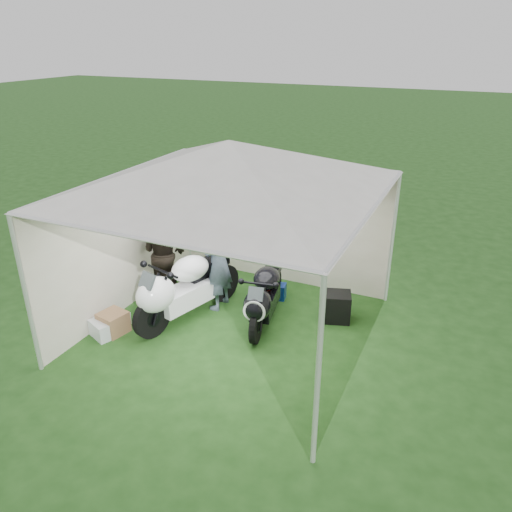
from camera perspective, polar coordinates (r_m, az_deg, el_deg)
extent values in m
plane|color=#193E13|center=(8.00, -2.65, -8.48)|extent=(80.00, 80.00, 0.00)
cylinder|color=silver|center=(7.21, -24.78, -4.25)|extent=(0.06, 0.06, 2.30)
cylinder|color=silver|center=(5.20, 7.10, -13.47)|extent=(0.06, 0.06, 2.30)
cylinder|color=silver|center=(9.99, -7.84, 5.47)|extent=(0.06, 0.06, 2.30)
cylinder|color=silver|center=(8.65, 15.31, 1.82)|extent=(0.06, 0.06, 2.30)
cube|color=beige|center=(9.13, 2.91, 3.85)|extent=(4.00, 0.02, 2.30)
cube|color=beige|center=(8.48, -14.94, 1.41)|extent=(0.02, 4.00, 2.30)
cube|color=beige|center=(6.85, 12.28, -3.92)|extent=(0.02, 4.00, 2.30)
pyramid|color=silver|center=(6.94, -3.07, 10.28)|extent=(5.66, 5.66, 0.70)
cube|color=#99A5B7|center=(9.60, -6.34, 9.14)|extent=(0.22, 0.02, 0.28)
cube|color=#99A5B7|center=(9.43, -4.48, 8.94)|extent=(0.22, 0.02, 0.28)
cube|color=#99A5B7|center=(9.27, -2.56, 8.72)|extent=(0.22, 0.01, 0.28)
cube|color=#99A5B7|center=(9.12, -0.58, 8.49)|extent=(0.22, 0.01, 0.28)
cube|color=#99A5B7|center=(9.68, -6.26, 7.42)|extent=(0.22, 0.02, 0.28)
cube|color=#99A5B7|center=(9.51, -4.42, 7.19)|extent=(0.22, 0.01, 0.28)
cube|color=#99A5B7|center=(9.35, -2.53, 6.95)|extent=(0.22, 0.02, 0.28)
cube|color=#99A5B7|center=(9.21, -0.57, 6.69)|extent=(0.22, 0.01, 0.28)
cylinder|color=#D8590C|center=(8.79, 4.17, 8.50)|extent=(3.20, 0.02, 0.02)
cylinder|color=black|center=(7.84, -11.80, -6.90)|extent=(0.29, 0.67, 0.66)
cylinder|color=black|center=(8.73, -3.87, -3.03)|extent=(0.34, 0.68, 0.66)
cube|color=white|center=(8.19, -7.93, -4.47)|extent=(0.65, 1.11, 0.33)
ellipsoid|color=white|center=(7.73, -11.38, -4.34)|extent=(0.66, 0.77, 0.55)
ellipsoid|color=white|center=(8.05, -7.53, -1.42)|extent=(0.65, 0.79, 0.39)
cube|color=black|center=(8.35, -5.28, -0.84)|extent=(0.46, 0.72, 0.15)
cube|color=white|center=(8.55, -3.57, 0.48)|extent=(0.32, 0.39, 0.20)
cube|color=black|center=(8.37, -5.77, -2.25)|extent=(0.27, 0.62, 0.11)
cube|color=#3F474C|center=(7.53, -12.34, -2.77)|extent=(0.30, 0.23, 0.23)
cylinder|color=black|center=(7.58, 0.00, -7.93)|extent=(0.20, 0.57, 0.57)
cylinder|color=black|center=(8.70, 2.10, -3.45)|extent=(0.24, 0.58, 0.57)
cube|color=black|center=(8.06, 1.06, -5.23)|extent=(0.48, 0.94, 0.28)
ellipsoid|color=black|center=(7.51, 0.18, -5.60)|extent=(0.52, 0.63, 0.47)
ellipsoid|color=black|center=(7.96, 1.23, -2.54)|extent=(0.51, 0.65, 0.33)
cube|color=black|center=(8.32, 1.81, -1.76)|extent=(0.34, 0.60, 0.13)
cube|color=black|center=(8.56, 2.26, -0.42)|extent=(0.26, 0.32, 0.17)
cube|color=maroon|center=(8.31, 1.65, -3.03)|extent=(0.19, 0.53, 0.09)
cube|color=#3F474C|center=(7.29, -0.03, -4.36)|extent=(0.25, 0.18, 0.20)
cylinder|color=white|center=(7.33, -0.21, -6.38)|extent=(0.34, 0.08, 0.34)
cube|color=#1737AB|center=(8.85, 2.22, -4.01)|extent=(0.40, 0.29, 0.27)
imported|color=black|center=(8.72, -10.39, 0.47)|extent=(0.91, 0.75, 1.73)
imported|color=slate|center=(8.29, -4.35, -0.54)|extent=(0.42, 0.63, 1.72)
cube|color=black|center=(8.26, 9.05, -5.72)|extent=(0.57, 0.51, 0.48)
cube|color=silver|center=(8.14, -17.04, -7.94)|extent=(0.49, 0.44, 0.27)
cube|color=#8B6341|center=(8.18, -16.00, -7.32)|extent=(0.45, 0.45, 0.34)
cube|color=silver|center=(8.39, -15.34, -6.89)|extent=(0.33, 0.30, 0.21)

